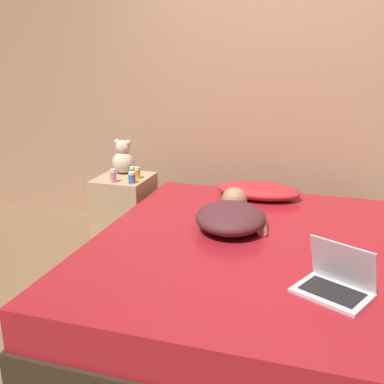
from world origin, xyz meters
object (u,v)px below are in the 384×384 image
(bottle_green, at_px, (132,172))
(bottle_pink, at_px, (113,176))
(pillow, at_px, (259,191))
(laptop, at_px, (336,282))
(bottle_orange, at_px, (137,173))
(person_lying, at_px, (232,215))
(teddy_bear, at_px, (123,159))
(bottle_blue, at_px, (132,178))

(bottle_green, height_order, bottle_pink, bottle_pink)
(pillow, xyz_separation_m, laptop, (0.55, -1.28, -0.00))
(laptop, xyz_separation_m, bottle_orange, (-1.51, 1.24, 0.07))
(person_lying, bearing_deg, teddy_bear, 137.93)
(laptop, distance_m, bottle_pink, 1.98)
(bottle_green, bearing_deg, bottle_blue, -66.74)
(laptop, xyz_separation_m, bottle_blue, (-1.50, 1.11, 0.07))
(laptop, height_order, bottle_pink, laptop)
(person_lying, xyz_separation_m, bottle_orange, (-0.89, 0.60, 0.05))
(pillow, xyz_separation_m, bottle_green, (-1.02, 0.01, 0.06))
(bottle_pink, bearing_deg, bottle_green, 69.37)
(laptop, bearing_deg, bottle_orange, 167.06)
(teddy_bear, bearing_deg, bottle_blue, -53.45)
(teddy_bear, bearing_deg, laptop, -39.01)
(bottle_orange, bearing_deg, bottle_pink, -131.59)
(pillow, relative_size, person_lying, 0.91)
(teddy_bear, xyz_separation_m, bottle_green, (0.12, -0.09, -0.08))
(bottle_pink, bearing_deg, bottle_orange, 48.41)
(person_lying, height_order, bottle_pink, bottle_pink)
(teddy_bear, distance_m, bottle_green, 0.17)
(laptop, distance_m, teddy_bear, 2.18)
(bottle_blue, bearing_deg, pillow, 9.76)
(person_lying, height_order, bottle_orange, person_lying)
(teddy_bear, distance_m, bottle_blue, 0.33)
(person_lying, bearing_deg, bottle_blue, 144.01)
(person_lying, xyz_separation_m, laptop, (0.62, -0.64, -0.03))
(person_lying, relative_size, laptop, 1.77)
(teddy_bear, relative_size, bottle_orange, 3.01)
(pillow, bearing_deg, bottle_pink, -170.48)
(laptop, relative_size, bottle_blue, 4.36)
(bottle_pink, height_order, bottle_blue, bottle_pink)
(teddy_bear, bearing_deg, bottle_green, -36.32)
(person_lying, distance_m, laptop, 0.89)
(bottle_pink, bearing_deg, laptop, -33.59)
(pillow, relative_size, bottle_blue, 7.01)
(laptop, height_order, bottle_orange, laptop)
(pillow, distance_m, teddy_bear, 1.15)
(pillow, height_order, bottle_green, bottle_green)
(pillow, distance_m, person_lying, 0.64)
(person_lying, relative_size, bottle_green, 8.15)
(teddy_bear, relative_size, bottle_pink, 2.72)
(laptop, bearing_deg, teddy_bear, 167.48)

